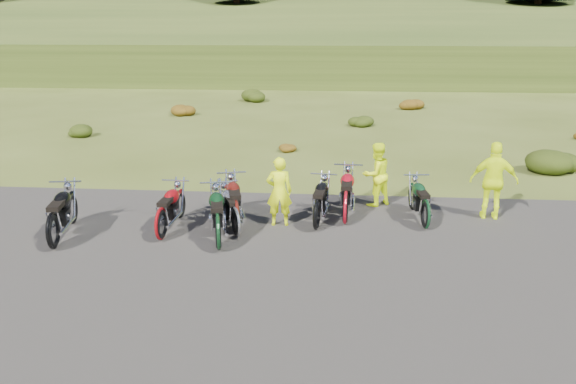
# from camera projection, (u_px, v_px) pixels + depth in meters

# --- Properties ---
(ground) EXTENTS (300.00, 300.00, 0.00)m
(ground) POSITION_uv_depth(u_px,v_px,m) (266.00, 252.00, 11.62)
(ground) COLOR #404A18
(ground) RESTS_ON ground
(gravel_pad) EXTENTS (20.00, 12.00, 0.04)m
(gravel_pad) POSITION_uv_depth(u_px,v_px,m) (253.00, 297.00, 9.72)
(gravel_pad) COLOR black
(gravel_pad) RESTS_ON ground
(hill_slope) EXTENTS (300.00, 45.97, 9.37)m
(hill_slope) POSITION_uv_depth(u_px,v_px,m) (322.00, 65.00, 59.24)
(hill_slope) COLOR #2F4216
(hill_slope) RESTS_ON ground
(hill_plateau) EXTENTS (300.00, 90.00, 9.17)m
(hill_plateau) POSITION_uv_depth(u_px,v_px,m) (329.00, 42.00, 116.38)
(hill_plateau) COLOR #2F4216
(hill_plateau) RESTS_ON ground
(shrub_1) EXTENTS (1.03, 1.03, 0.61)m
(shrub_1) POSITION_uv_depth(u_px,v_px,m) (79.00, 129.00, 23.00)
(shrub_1) COLOR black
(shrub_1) RESTS_ON ground
(shrub_2) EXTENTS (1.30, 1.30, 0.77)m
(shrub_2) POSITION_uv_depth(u_px,v_px,m) (182.00, 108.00, 27.80)
(shrub_2) COLOR brown
(shrub_2) RESTS_ON ground
(shrub_3) EXTENTS (1.56, 1.56, 0.92)m
(shrub_3) POSITION_uv_depth(u_px,v_px,m) (255.00, 94.00, 32.60)
(shrub_3) COLOR black
(shrub_3) RESTS_ON ground
(shrub_4) EXTENTS (0.77, 0.77, 0.45)m
(shrub_4) POSITION_uv_depth(u_px,v_px,m) (285.00, 146.00, 20.35)
(shrub_4) COLOR brown
(shrub_4) RESTS_ON ground
(shrub_5) EXTENTS (1.03, 1.03, 0.61)m
(shrub_5) POSITION_uv_depth(u_px,v_px,m) (360.00, 120.00, 25.14)
(shrub_5) COLOR black
(shrub_5) RESTS_ON ground
(shrub_6) EXTENTS (1.30, 1.30, 0.77)m
(shrub_6) POSITION_uv_depth(u_px,v_px,m) (411.00, 102.00, 29.94)
(shrub_6) COLOR brown
(shrub_6) RESTS_ON ground
(shrub_7) EXTENTS (1.56, 1.56, 0.92)m
(shrub_7) POSITION_uv_depth(u_px,v_px,m) (555.00, 157.00, 17.60)
(shrub_7) COLOR black
(shrub_7) RESTS_ON ground
(motorcycle_0) EXTENTS (1.11, 2.28, 1.14)m
(motorcycle_0) POSITION_uv_depth(u_px,v_px,m) (55.00, 249.00, 11.75)
(motorcycle_0) COLOR black
(motorcycle_0) RESTS_ON ground
(motorcycle_1) EXTENTS (0.75, 2.04, 1.05)m
(motorcycle_1) POSITION_uv_depth(u_px,v_px,m) (162.00, 240.00, 12.22)
(motorcycle_1) COLOR maroon
(motorcycle_1) RESTS_ON ground
(motorcycle_2) EXTENTS (1.20, 2.29, 1.15)m
(motorcycle_2) POSITION_uv_depth(u_px,v_px,m) (219.00, 250.00, 11.69)
(motorcycle_2) COLOR black
(motorcycle_2) RESTS_ON ground
(motorcycle_3) EXTENTS (1.34, 2.01, 1.00)m
(motorcycle_3) POSITION_uv_depth(u_px,v_px,m) (236.00, 238.00, 12.38)
(motorcycle_3) COLOR #ADAEB2
(motorcycle_3) RESTS_ON ground
(motorcycle_4) EXTENTS (1.25, 2.27, 1.13)m
(motorcycle_4) POSITION_uv_depth(u_px,v_px,m) (237.00, 234.00, 12.56)
(motorcycle_4) COLOR #51130D
(motorcycle_4) RESTS_ON ground
(motorcycle_5) EXTENTS (0.89, 2.06, 1.05)m
(motorcycle_5) POSITION_uv_depth(u_px,v_px,m) (316.00, 231.00, 12.79)
(motorcycle_5) COLOR black
(motorcycle_5) RESTS_ON ground
(motorcycle_6) EXTENTS (0.86, 2.24, 1.15)m
(motorcycle_6) POSITION_uv_depth(u_px,v_px,m) (345.00, 225.00, 13.17)
(motorcycle_6) COLOR maroon
(motorcycle_6) RESTS_ON ground
(motorcycle_7) EXTENTS (0.83, 1.98, 1.01)m
(motorcycle_7) POSITION_uv_depth(u_px,v_px,m) (424.00, 229.00, 12.86)
(motorcycle_7) COLOR #0E3218
(motorcycle_7) RESTS_ON ground
(person_middle) EXTENTS (0.63, 0.45, 1.62)m
(person_middle) POSITION_uv_depth(u_px,v_px,m) (279.00, 193.00, 12.84)
(person_middle) COLOR #E2F90D
(person_middle) RESTS_ON ground
(person_right_a) EXTENTS (1.00, 0.96, 1.63)m
(person_right_a) POSITION_uv_depth(u_px,v_px,m) (376.00, 175.00, 14.25)
(person_right_a) COLOR #E2F90D
(person_right_a) RESTS_ON ground
(person_right_b) EXTENTS (1.15, 0.61, 1.87)m
(person_right_b) POSITION_uv_depth(u_px,v_px,m) (494.00, 182.00, 13.25)
(person_right_b) COLOR #E2F90D
(person_right_b) RESTS_ON ground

